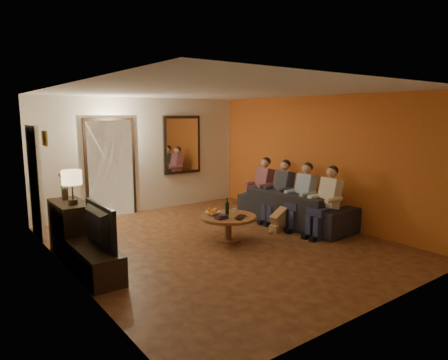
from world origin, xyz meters
TOP-DOWN VIEW (x-y plane):
  - floor at (0.00, 0.00)m, footprint 5.00×6.00m
  - ceiling at (0.00, 0.00)m, footprint 5.00×6.00m
  - back_wall at (0.00, 3.00)m, footprint 5.00×0.02m
  - front_wall at (0.00, -3.00)m, footprint 5.00×0.02m
  - left_wall at (-2.50, 0.00)m, footprint 0.02×6.00m
  - right_wall at (2.50, 0.00)m, footprint 0.02×6.00m
  - orange_accent at (2.49, 0.00)m, footprint 0.01×6.00m
  - kitchen_doorway at (-0.80, 2.98)m, footprint 1.00×0.06m
  - door_trim at (-0.80, 2.97)m, footprint 1.12×0.04m
  - fridge_glimpse at (-0.55, 2.98)m, footprint 0.45×0.03m
  - mirror_frame at (1.00, 2.96)m, footprint 1.00×0.05m
  - mirror_glass at (1.00, 2.93)m, footprint 0.86×0.02m
  - white_door at (-2.46, 2.30)m, footprint 0.06×0.85m
  - framed_art at (-2.47, 1.30)m, footprint 0.03×0.28m
  - art_canvas at (-2.46, 1.30)m, footprint 0.01×0.22m
  - dresser at (-2.25, 0.95)m, footprint 0.45×0.97m
  - table_lamp at (-2.25, 0.73)m, footprint 0.30×0.30m
  - flower_vase at (-2.25, 1.17)m, footprint 0.14×0.14m
  - tv_stand at (-2.25, -0.15)m, footprint 0.45×1.23m
  - tv at (-2.25, -0.15)m, footprint 1.05×0.14m
  - sofa at (1.95, 0.09)m, footprint 2.51×1.11m
  - person_a at (1.85, -0.81)m, footprint 0.60×0.40m
  - person_b at (1.85, -0.21)m, footprint 0.60×0.40m
  - person_c at (1.85, 0.39)m, footprint 0.60×0.40m
  - person_d at (1.85, 0.99)m, footprint 0.60×0.40m
  - dog at (1.38, -0.07)m, footprint 0.59×0.31m
  - coffee_table at (0.20, 0.04)m, footprint 1.22×1.22m
  - bowl at (0.02, 0.26)m, footprint 0.26×0.26m
  - oranges at (0.02, 0.26)m, footprint 0.20×0.20m
  - wine_bottle at (0.25, 0.14)m, footprint 0.07×0.07m
  - wine_glass at (0.38, 0.09)m, footprint 0.06×0.06m
  - book_stack at (-0.02, -0.06)m, footprint 0.20×0.15m
  - laptop at (0.30, -0.24)m, footprint 0.39×0.36m

SIDE VIEW (x-z plane):
  - floor at x=0.00m, z-range -0.01..0.01m
  - tv_stand at x=-2.25m, z-range 0.00..0.41m
  - coffee_table at x=0.20m, z-range 0.00..0.45m
  - dog at x=1.38m, z-range 0.00..0.56m
  - sofa at x=1.95m, z-range 0.00..0.72m
  - dresser at x=-2.25m, z-range 0.00..0.86m
  - laptop at x=0.30m, z-range 0.45..0.48m
  - bowl at x=0.02m, z-range 0.45..0.51m
  - book_stack at x=-0.02m, z-range 0.45..0.52m
  - wine_glass at x=0.38m, z-range 0.45..0.55m
  - oranges at x=0.02m, z-range 0.51..0.59m
  - person_a at x=1.85m, z-range 0.00..1.20m
  - person_b at x=1.85m, z-range 0.00..1.20m
  - person_c at x=1.85m, z-range 0.00..1.20m
  - person_d at x=1.85m, z-range 0.00..1.20m
  - wine_bottle at x=0.25m, z-range 0.45..0.76m
  - tv at x=-2.25m, z-range 0.41..1.01m
  - fridge_glimpse at x=-0.55m, z-range 0.05..1.75m
  - white_door at x=-2.46m, z-range 0.00..2.04m
  - kitchen_doorway at x=-0.80m, z-range 0.00..2.10m
  - door_trim at x=-0.80m, z-range -0.06..2.16m
  - flower_vase at x=-2.25m, z-range 0.86..1.30m
  - table_lamp at x=-2.25m, z-range 0.86..1.40m
  - back_wall at x=0.00m, z-range 0.00..2.60m
  - front_wall at x=0.00m, z-range 0.00..2.60m
  - left_wall at x=-2.50m, z-range 0.00..2.60m
  - right_wall at x=2.50m, z-range 0.00..2.60m
  - orange_accent at x=2.49m, z-range 0.00..2.60m
  - mirror_frame at x=1.00m, z-range 0.80..2.20m
  - mirror_glass at x=1.00m, z-range 0.87..2.13m
  - framed_art at x=-2.47m, z-range 1.73..1.97m
  - art_canvas at x=-2.46m, z-range 1.76..1.94m
  - ceiling at x=0.00m, z-range 2.60..2.60m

